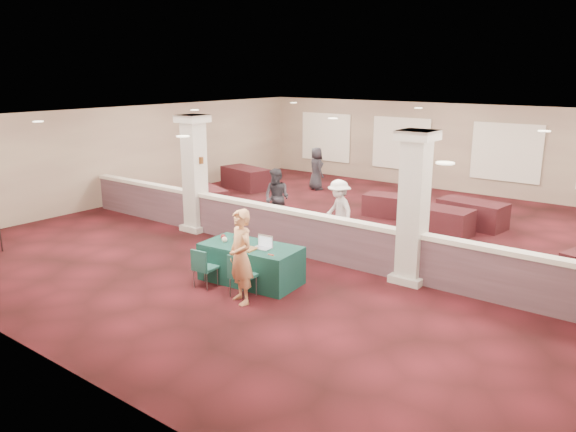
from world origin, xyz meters
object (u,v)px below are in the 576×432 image
Objects in this scene: conf_chair_side at (203,265)px; far_table_front_left at (206,198)px; far_table_back_right at (472,214)px; far_table_back_center at (391,206)px; attendee_d at (316,169)px; far_table_back_left at (246,178)px; far_table_front_center at (437,221)px; conf_chair_main at (240,273)px; woman at (241,257)px; attendee_b at (339,211)px; attendee_a at (277,198)px; near_table at (251,263)px.

far_table_front_left is at bearing 128.94° from conf_chair_side.
conf_chair_side is at bearing -108.73° from far_table_back_right.
far_table_back_center is 4.55m from attendee_d.
attendee_d is at bearing 33.00° from far_table_back_left.
far_table_front_center is at bearing 65.75° from conf_chair_side.
conf_chair_main is 0.54× the size of far_table_back_center.
far_table_back_right is (1.59, 8.06, -0.55)m from woman.
attendee_b is at bearing -4.84° from far_table_front_left.
attendee_a is at bearing -152.45° from far_table_front_center.
far_table_back_left is at bearing 109.73° from far_table_front_left.
woman is at bearing -99.10° from far_table_front_center.
far_table_front_left is 1.02× the size of attendee_a.
far_table_back_left is at bearing 170.64° from far_table_front_center.
far_table_front_center is at bearing 23.68° from attendee_a.
attendee_a reaches higher than conf_chair_side.
conf_chair_side is 1.20m from woman.
far_table_back_center is at bearing 153.86° from far_table_front_center.
conf_chair_main is at bearing -48.82° from far_table_back_left.
attendee_b is at bearing -122.49° from far_table_back_right.
near_table reaches higher than far_table_back_right.
conf_chair_main is 10.62m from far_table_back_left.
far_table_front_center is (1.25, 6.64, -0.16)m from conf_chair_main.
attendee_a is (4.27, -3.43, 0.44)m from far_table_back_left.
far_table_back_right is at bearing 76.00° from conf_chair_main.
near_table is 2.36× the size of conf_chair_main.
far_table_front_center is 1.09× the size of attendee_a.
attendee_d reaches higher than far_table_back_left.
far_table_back_right is 6.69m from attendee_d.
attendee_a is at bearing -158.63° from attendee_b.
far_table_front_left is (-5.44, 4.02, -0.06)m from near_table.
far_table_back_right is (2.16, 7.12, -0.03)m from near_table.
attendee_d is at bearing 108.62° from attendee_a.
attendee_b is (0.45, 4.44, 0.33)m from conf_chair_side.
far_table_front_center is at bearing -175.96° from attendee_d.
near_table is 0.90m from conf_chair_main.
woman is 1.13× the size of far_table_back_center.
near_table is at bearing -62.37° from attendee_a.
far_table_back_right is at bearing 65.22° from conf_chair_side.
attendee_d reaches higher than near_table.
attendee_b reaches higher than far_table_back_center.
conf_chair_main is at bearing -85.18° from far_table_back_center.
conf_chair_main is at bearing -102.47° from far_table_back_right.
far_table_back_left is at bearing 153.00° from woman.
far_table_back_left is 1.19× the size of attendee_b.
woman is 1.02× the size of far_table_front_center.
attendee_b is 1.03× the size of attendee_d.
near_table is 6.78m from far_table_back_center.
conf_chair_side is (-0.96, -0.08, -0.03)m from conf_chair_main.
woman is 1.09× the size of far_table_front_left.
woman is 10.78m from attendee_d.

